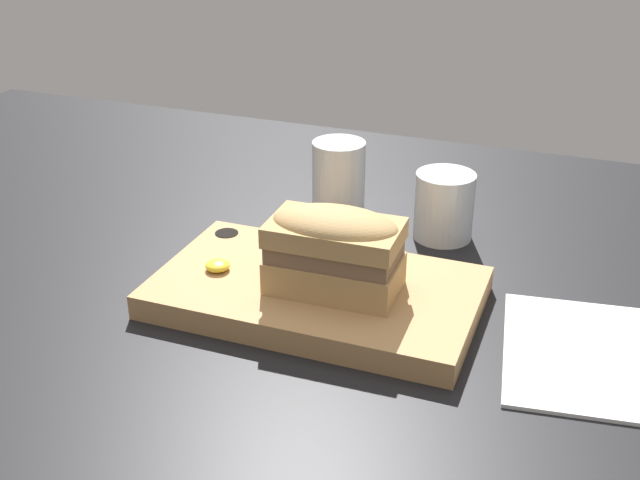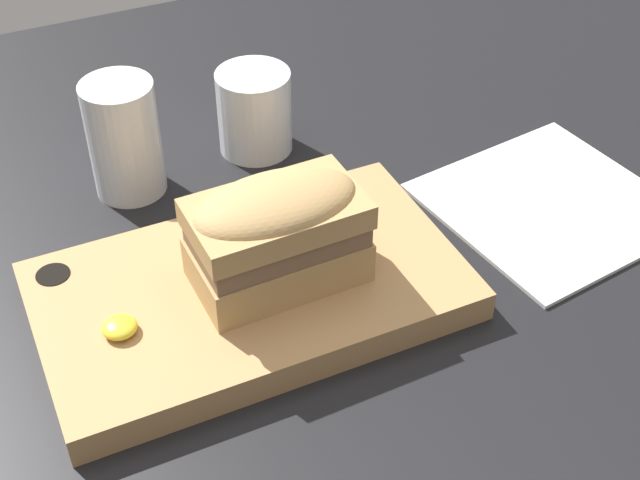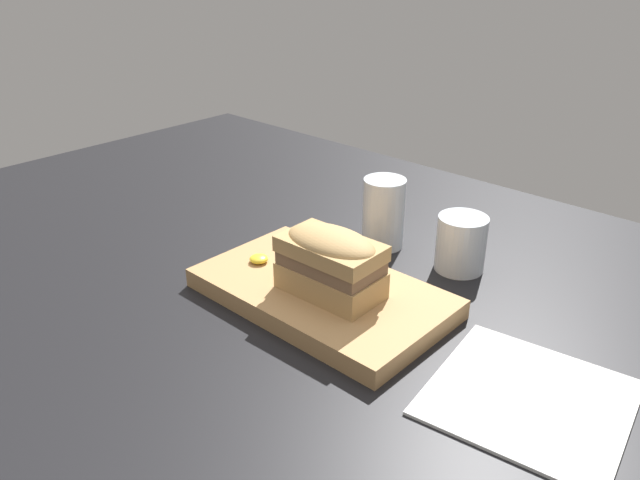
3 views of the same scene
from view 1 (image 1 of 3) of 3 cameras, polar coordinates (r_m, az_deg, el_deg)
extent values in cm
cube|color=black|center=(83.27, 0.33, -6.58)|extent=(180.46, 120.54, 2.00)
cube|color=tan|center=(85.56, -0.24, -3.76)|extent=(34.02, 19.84, 2.70)
cylinder|color=black|center=(96.22, -6.64, 0.15)|extent=(2.78, 2.78, 1.35)
cube|color=tan|center=(82.74, 1.07, -2.40)|extent=(13.58, 8.10, 3.55)
cube|color=brown|center=(81.48, 1.08, -0.74)|extent=(13.04, 7.78, 1.81)
cube|color=tan|center=(80.61, 1.09, 0.50)|extent=(13.58, 8.10, 2.13)
ellipsoid|color=tan|center=(80.23, 1.10, 1.07)|extent=(13.31, 7.94, 3.20)
ellipsoid|color=yellow|center=(87.60, -7.29, -1.81)|extent=(2.68, 2.68, 1.07)
cylinder|color=silver|center=(101.52, 1.33, 3.96)|extent=(6.69, 6.69, 11.28)
cylinder|color=silver|center=(102.66, 1.31, 2.46)|extent=(5.89, 5.89, 5.08)
cylinder|color=silver|center=(100.05, 8.81, 2.41)|extent=(7.35, 7.35, 8.45)
cylinder|color=#5B141E|center=(100.69, 8.75, 1.59)|extent=(6.62, 6.62, 4.87)
cube|color=white|center=(82.19, 19.97, -7.87)|extent=(22.59, 22.27, 0.40)
camera|label=2|loc=(0.48, -51.79, 26.12)|focal=50.00mm
camera|label=3|loc=(0.27, 78.92, 7.16)|focal=35.00mm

